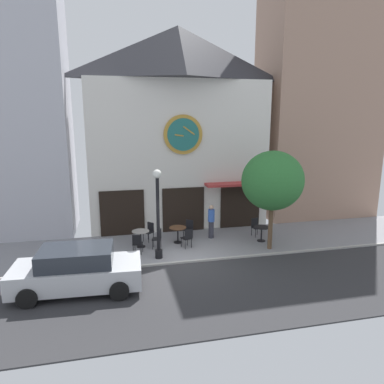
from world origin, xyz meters
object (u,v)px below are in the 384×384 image
Objects in this scene: cafe_table_rightmost at (262,231)px; street_lamp at (158,214)px; cafe_chair_facing_street at (149,230)px; pedestrian_blue at (211,221)px; cafe_chair_right_end at (189,228)px; cafe_chair_mid_row at (137,242)px; parked_car_silver at (77,270)px; cafe_chair_corner at (187,237)px; cafe_chair_outer at (158,237)px; cafe_table_near_door at (141,235)px; street_tree at (273,181)px; cafe_table_center_left at (178,231)px; cafe_chair_under_awning at (256,226)px.

street_lamp is at bearing -169.24° from cafe_table_rightmost.
pedestrian_blue is (3.02, -0.26, 0.33)m from cafe_chair_facing_street.
cafe_chair_right_end is 1.15m from pedestrian_blue.
cafe_chair_mid_row is 3.62m from parked_car_silver.
street_lamp is at bearing -148.71° from cafe_chair_corner.
cafe_chair_mid_row is at bearing -154.61° from cafe_chair_outer.
cafe_chair_mid_row reaches higher than cafe_table_near_door.
cafe_table_near_door is at bearing 165.32° from street_tree.
cafe_table_center_left is (1.12, 1.63, -1.36)m from street_lamp.
cafe_chair_facing_street is 3.05m from pedestrian_blue.
cafe_chair_mid_row is at bearing -113.62° from cafe_chair_facing_street.
cafe_chair_outer is 4.62m from parked_car_silver.
cafe_table_near_door is (-0.64, 1.46, -1.36)m from street_lamp.
parked_car_silver reaches higher than cafe_table_rightmost.
street_tree reaches higher than cafe_chair_under_awning.
cafe_table_rightmost is at bearing 10.76° from street_lamp.
cafe_table_rightmost is at bearing -4.94° from cafe_table_near_door.
cafe_chair_under_awning is at bearing 87.95° from cafe_table_rightmost.
cafe_table_center_left reaches higher than cafe_table_rightmost.
street_tree is 5.97× the size of cafe_table_rightmost.
cafe_chair_outer is at bearing 25.39° from cafe_chair_mid_row.
cafe_table_near_door is at bearing 113.52° from street_lamp.
cafe_chair_corner is (1.42, 0.86, -1.40)m from street_lamp.
cafe_table_near_door is at bearing 56.42° from parked_car_silver.
street_tree reaches higher than cafe_chair_mid_row.
pedestrian_blue is (-2.21, 1.97, -2.27)m from street_tree.
cafe_chair_right_end is 1.00× the size of cafe_chair_facing_street.
parked_car_silver reaches higher than cafe_chair_under_awning.
street_tree reaches higher than pedestrian_blue.
pedestrian_blue is (1.08, -0.23, 0.33)m from cafe_chair_right_end.
street_lamp reaches higher than cafe_chair_mid_row.
parked_car_silver is (-2.91, -4.41, 0.23)m from cafe_chair_facing_street.
cafe_table_rightmost is at bearing 3.20° from cafe_chair_mid_row.
pedestrian_blue is 7.24m from parked_car_silver.
cafe_table_center_left is 5.70m from parked_car_silver.
street_lamp reaches higher than cafe_chair_right_end.
cafe_table_center_left is at bearing 170.45° from cafe_table_rightmost.
cafe_table_center_left is 0.89× the size of cafe_chair_outer.
cafe_table_near_door is 4.42m from parked_car_silver.
cafe_table_near_door is 0.18× the size of parked_car_silver.
parked_car_silver is at bearing -134.10° from cafe_chair_outer.
cafe_chair_outer is (0.77, -0.36, -0.04)m from cafe_table_near_door.
cafe_table_rightmost is at bearing -9.55° from cafe_table_center_left.
cafe_table_center_left is at bearing 157.08° from street_tree.
cafe_table_center_left is (1.76, 0.17, 0.00)m from cafe_table_near_door.
cafe_chair_under_awning is (5.97, 1.12, 0.00)m from cafe_chair_mid_row.
cafe_chair_right_end is at bearing 160.10° from cafe_table_rightmost.
street_tree is 2.80m from cafe_table_rightmost.
pedestrian_blue is (1.73, 0.30, 0.29)m from cafe_table_center_left.
cafe_chair_mid_row is 1.00× the size of cafe_chair_facing_street.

